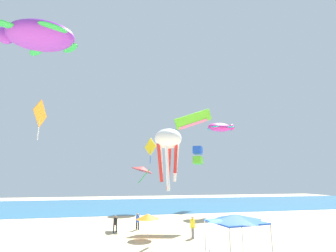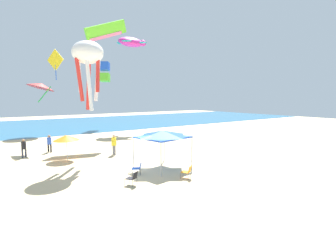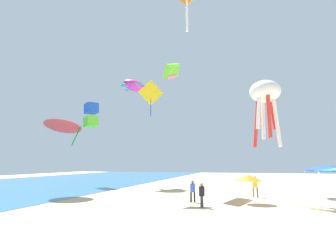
# 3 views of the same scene
# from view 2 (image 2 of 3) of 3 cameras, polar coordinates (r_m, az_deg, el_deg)

# --- Properties ---
(ground) EXTENTS (120.00, 120.00, 0.10)m
(ground) POSITION_cam_2_polar(r_m,az_deg,el_deg) (18.62, -8.75, -9.81)
(ground) COLOR #D6BC8C
(ocean_strip) EXTENTS (120.00, 29.26, 0.02)m
(ocean_strip) POSITION_cam_2_polar(r_m,az_deg,el_deg) (51.31, -26.47, 0.00)
(ocean_strip) COLOR #28668E
(ocean_strip) RESTS_ON ground
(canopy_tent) EXTENTS (3.58, 3.43, 2.74)m
(canopy_tent) POSITION_cam_2_polar(r_m,az_deg,el_deg) (18.68, -1.17, -1.81)
(canopy_tent) COLOR #B7B7BC
(canopy_tent) RESTS_ON ground
(beach_umbrella) EXTENTS (2.05, 2.05, 2.07)m
(beach_umbrella) POSITION_cam_2_polar(r_m,az_deg,el_deg) (22.69, -21.40, -2.41)
(beach_umbrella) COLOR silver
(beach_umbrella) RESTS_ON ground
(folding_chair_facing_ocean) EXTENTS (0.79, 0.74, 0.82)m
(folding_chair_facing_ocean) POSITION_cam_2_polar(r_m,az_deg,el_deg) (17.58, -6.61, -8.98)
(folding_chair_facing_ocean) COLOR black
(folding_chair_facing_ocean) RESTS_ON ground
(folding_chair_near_cooler) EXTENTS (0.77, 0.80, 0.82)m
(folding_chair_near_cooler) POSITION_cam_2_polar(r_m,az_deg,el_deg) (15.53, -7.75, -11.07)
(folding_chair_near_cooler) COLOR black
(folding_chair_near_cooler) RESTS_ON ground
(folding_chair_right_of_tent) EXTENTS (0.77, 0.80, 0.82)m
(folding_chair_right_of_tent) POSITION_cam_2_polar(r_m,az_deg,el_deg) (16.68, 4.26, -9.80)
(folding_chair_right_of_tent) COLOR black
(folding_chair_right_of_tent) RESTS_ON ground
(person_beachcomber) EXTENTS (0.43, 0.49, 1.83)m
(person_beachcomber) POSITION_cam_2_polar(r_m,az_deg,el_deg) (23.57, -11.75, -3.63)
(person_beachcomber) COLOR slate
(person_beachcomber) RESTS_ON ground
(person_far_stroller) EXTENTS (0.38, 0.38, 1.62)m
(person_far_stroller) POSITION_cam_2_polar(r_m,az_deg,el_deg) (26.59, -24.55, -3.22)
(person_far_stroller) COLOR black
(person_far_stroller) RESTS_ON ground
(person_watching_sky) EXTENTS (0.40, 0.38, 1.59)m
(person_watching_sky) POSITION_cam_2_polar(r_m,az_deg,el_deg) (25.24, -29.05, -3.97)
(person_watching_sky) COLOR #33384C
(person_watching_sky) RESTS_ON ground
(kite_box_blue) EXTENTS (2.16, 2.19, 3.31)m
(kite_box_blue) POSITION_cam_2_polar(r_m,az_deg,el_deg) (45.54, -13.68, 11.43)
(kite_box_blue) COLOR blue
(kite_parafoil_lime) EXTENTS (5.22, 0.75, 3.14)m
(kite_parafoil_lime) POSITION_cam_2_polar(r_m,az_deg,el_deg) (32.67, -13.41, 19.63)
(kite_parafoil_lime) COLOR #66D82D
(kite_delta_red) EXTENTS (3.84, 3.80, 3.02)m
(kite_delta_red) POSITION_cam_2_polar(r_m,az_deg,el_deg) (39.20, -26.04, 7.95)
(kite_delta_red) COLOR red
(kite_octopus_white) EXTENTS (2.40, 2.40, 5.33)m
(kite_octopus_white) POSITION_cam_2_polar(r_m,az_deg,el_deg) (21.65, -17.14, 14.38)
(kite_octopus_white) COLOR white
(kite_diamond_yellow) EXTENTS (1.23, 1.95, 3.24)m
(kite_diamond_yellow) POSITION_cam_2_polar(r_m,az_deg,el_deg) (30.75, -23.44, 12.93)
(kite_diamond_yellow) COLOR yellow
(kite_turtle_magenta) EXTENTS (4.83, 4.32, 2.17)m
(kite_turtle_magenta) POSITION_cam_2_polar(r_m,az_deg,el_deg) (42.24, -8.04, 17.71)
(kite_turtle_magenta) COLOR #E02D9E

